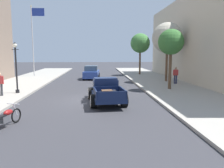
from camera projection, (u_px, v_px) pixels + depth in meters
The scene contains 12 objects.
ground_plane at pixel (88, 100), 15.17m from camera, with size 140.00×140.00×0.00m, color #333338.
sidewalk_right at pixel (193, 98), 15.64m from camera, with size 5.50×64.00×0.15m, color #9E998E.
hotrod_truck_navy at pixel (106, 90), 14.65m from camera, with size 2.46×5.04×1.58m.
motorcycle_parked at pixel (5, 118), 9.53m from camera, with size 0.82×2.05×0.93m.
car_background_blue at pixel (92, 73), 28.02m from camera, with size 2.10×4.41×1.65m.
pedestrian_sidewalk_left at pixel (0, 83), 15.92m from camera, with size 0.53×0.22×1.65m.
pedestrian_sidewalk_right at pixel (176, 74), 22.28m from camera, with size 0.53×0.22×1.65m.
street_lamp_near at pixel (16, 64), 16.93m from camera, with size 0.50×0.32×3.85m.
flagpole at pixel (34, 33), 29.51m from camera, with size 1.74×0.16×9.16m.
street_tree_nearest at pixel (171, 43), 18.69m from camera, with size 2.14×2.14×5.02m.
street_tree_second at pixel (167, 38), 24.01m from camera, with size 3.25×3.25×6.29m.
street_tree_third at pixel (140, 43), 32.09m from camera, with size 2.77×2.77×5.86m.
Camera 1 is at (0.60, -14.95, 3.13)m, focal length 36.05 mm.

